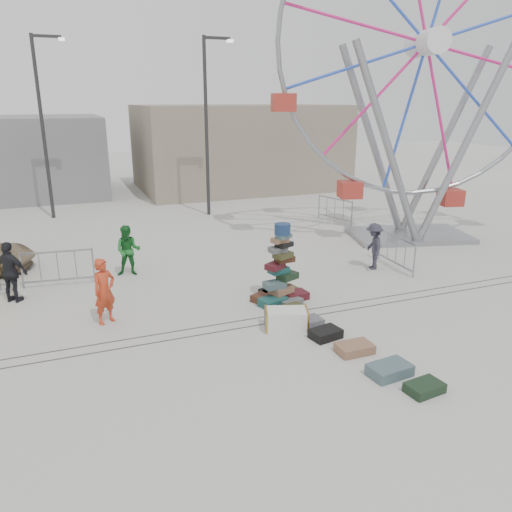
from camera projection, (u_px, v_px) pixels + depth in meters
name	position (u px, v px, depth m)	size (l,w,h in m)	color
ground	(242.00, 340.00, 11.53)	(90.00, 90.00, 0.00)	#9E9E99
track_line_near	(233.00, 329.00, 12.06)	(40.00, 0.04, 0.01)	#47443F
track_line_far	(228.00, 323.00, 12.42)	(40.00, 0.04, 0.01)	#47443F
building_right	(238.00, 147.00, 30.98)	(12.00, 8.00, 5.00)	gray
building_left	(11.00, 157.00, 28.32)	(10.00, 8.00, 4.40)	gray
lamp_post_right	(208.00, 118.00, 22.81)	(1.41, 0.25, 8.00)	#2D2D30
lamp_post_left	(44.00, 119.00, 22.15)	(1.41, 0.25, 8.00)	#2D2D30
suitcase_tower	(280.00, 280.00, 13.62)	(1.63, 1.42, 2.19)	#1A504E
ferris_wheel	(424.00, 71.00, 18.23)	(10.76, 3.78, 12.84)	gray
steamer_trunk	(286.00, 319.00, 12.06)	(1.03, 0.60, 0.48)	silver
row_case_0	(292.00, 310.00, 12.92)	(0.69, 0.46, 0.21)	#3F4020
row_case_1	(309.00, 322.00, 12.29)	(0.67, 0.48, 0.17)	slate
row_case_2	(326.00, 334.00, 11.61)	(0.71, 0.49, 0.22)	black
row_case_3	(355.00, 348.00, 10.94)	(0.79, 0.52, 0.20)	#93664B
row_case_4	(390.00, 370.00, 10.03)	(0.86, 0.55, 0.24)	#4B646B
row_case_5	(424.00, 388.00, 9.46)	(0.71, 0.46, 0.19)	#1A301D
barricade_dummy_c	(58.00, 268.00, 14.76)	(2.00, 0.10, 1.10)	gray
barricade_wheel_front	(396.00, 252.00, 16.33)	(2.00, 0.10, 1.10)	gray
barricade_wheel_back	(335.00, 210.00, 22.54)	(2.00, 0.10, 1.10)	gray
pedestrian_red	(104.00, 291.00, 12.21)	(0.61, 0.40, 1.66)	#BA361A
pedestrian_green	(128.00, 251.00, 15.58)	(0.78, 0.61, 1.61)	#196424
pedestrian_black	(11.00, 272.00, 13.49)	(0.99, 0.41, 1.70)	black
pedestrian_grey	(374.00, 246.00, 16.17)	(0.99, 0.57, 1.53)	#292835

